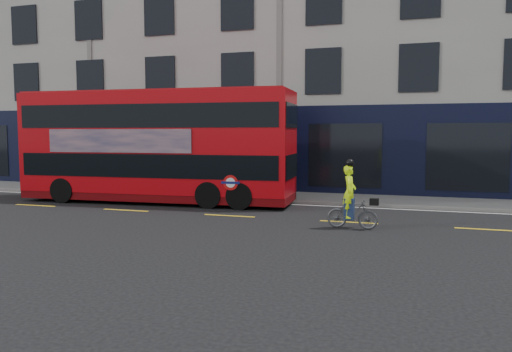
% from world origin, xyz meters
% --- Properties ---
extents(ground, '(120.00, 120.00, 0.00)m').
position_xyz_m(ground, '(0.00, 0.00, 0.00)').
color(ground, black).
rests_on(ground, ground).
extents(pavement, '(60.00, 3.00, 0.12)m').
position_xyz_m(pavement, '(0.00, 6.50, 0.06)').
color(pavement, slate).
rests_on(pavement, ground).
extents(kerb, '(60.00, 0.12, 0.13)m').
position_xyz_m(kerb, '(0.00, 5.00, 0.07)').
color(kerb, slate).
rests_on(kerb, ground).
extents(building_terrace, '(50.00, 10.07, 15.00)m').
position_xyz_m(building_terrace, '(0.00, 12.94, 7.49)').
color(building_terrace, '#A9A79F').
rests_on(building_terrace, ground).
extents(road_edge_line, '(58.00, 0.10, 0.01)m').
position_xyz_m(road_edge_line, '(0.00, 4.70, 0.00)').
color(road_edge_line, silver).
rests_on(road_edge_line, ground).
extents(lane_dashes, '(58.00, 0.12, 0.01)m').
position_xyz_m(lane_dashes, '(0.00, 1.50, 0.00)').
color(lane_dashes, yellow).
rests_on(lane_dashes, ground).
extents(bus, '(11.16, 3.13, 4.45)m').
position_xyz_m(bus, '(-3.92, 3.80, 2.28)').
color(bus, '#B3070D').
rests_on(bus, ground).
extents(cyclist, '(1.50, 0.58, 2.04)m').
position_xyz_m(cyclist, '(4.19, 0.51, 0.69)').
color(cyclist, '#4A4D50').
rests_on(cyclist, ground).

